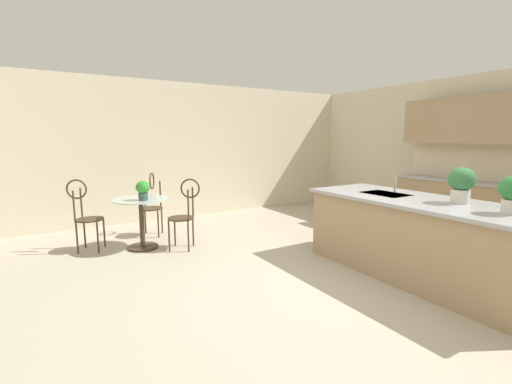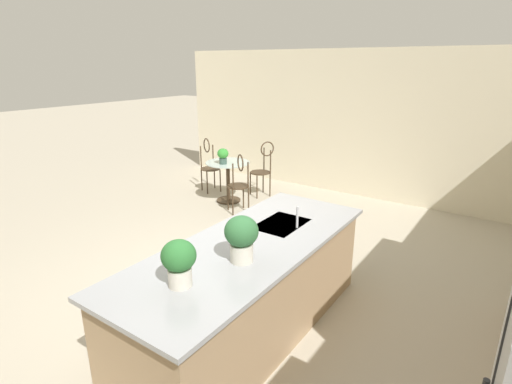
% 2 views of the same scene
% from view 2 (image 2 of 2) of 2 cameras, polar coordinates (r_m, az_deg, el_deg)
% --- Properties ---
extents(ground_plane, '(40.00, 40.00, 0.00)m').
position_cam_2_polar(ground_plane, '(4.68, -7.46, -13.66)').
color(ground_plane, '#B2A893').
extents(wall_left_window, '(0.12, 7.80, 2.70)m').
position_cam_2_polar(wall_left_window, '(7.74, 13.91, 9.45)').
color(wall_left_window, beige).
rests_on(wall_left_window, ground).
extents(kitchen_island, '(2.80, 1.06, 0.92)m').
position_cam_2_polar(kitchen_island, '(3.77, -0.96, -13.65)').
color(kitchen_island, tan).
rests_on(kitchen_island, ground).
extents(bistro_table, '(0.80, 0.80, 0.74)m').
position_cam_2_polar(bistro_table, '(7.25, -4.04, 2.05)').
color(bistro_table, '#3D2D1E').
rests_on(bistro_table, ground).
extents(chair_near_window, '(0.51, 0.52, 1.04)m').
position_cam_2_polar(chair_near_window, '(7.88, -6.77, 4.24)').
color(chair_near_window, '#3D2D1E').
rests_on(chair_near_window, ground).
extents(chair_by_island, '(0.52, 0.51, 1.04)m').
position_cam_2_polar(chair_by_island, '(7.54, 1.00, 3.72)').
color(chair_by_island, '#3D2D1E').
rests_on(chair_by_island, ground).
extents(chair_toward_desk, '(0.53, 0.53, 1.04)m').
position_cam_2_polar(chair_toward_desk, '(6.62, -2.47, 1.65)').
color(chair_toward_desk, '#3D2D1E').
rests_on(chair_toward_desk, ground).
extents(sink_faucet, '(0.02, 0.02, 0.22)m').
position_cam_2_polar(sink_faucet, '(3.85, 5.96, -3.64)').
color(sink_faucet, '#B2B5BA').
rests_on(sink_faucet, kitchen_island).
extents(potted_plant_on_table, '(0.20, 0.20, 0.28)m').
position_cam_2_polar(potted_plant_on_table, '(7.03, -4.78, 5.31)').
color(potted_plant_on_table, '#385147').
rests_on(potted_plant_on_table, bistro_table).
extents(potted_plant_counter_far, '(0.25, 0.25, 0.35)m').
position_cam_2_polar(potted_plant_counter_far, '(2.89, -11.04, -9.63)').
color(potted_plant_counter_far, beige).
rests_on(potted_plant_counter_far, kitchen_island).
extents(potted_plant_counter_near, '(0.27, 0.27, 0.39)m').
position_cam_2_polar(potted_plant_counter_near, '(3.17, -2.11, -6.35)').
color(potted_plant_counter_near, beige).
rests_on(potted_plant_counter_near, kitchen_island).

